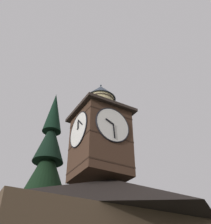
% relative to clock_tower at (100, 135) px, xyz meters
% --- Properties ---
extents(clock_tower, '(4.37, 4.37, 8.74)m').
position_rel_clock_tower_xyz_m(clock_tower, '(0.00, 0.00, 0.00)').
color(clock_tower, '#422B1E').
rests_on(clock_tower, building_main).
extents(pine_tree_behind, '(5.79, 5.79, 19.40)m').
position_rel_clock_tower_xyz_m(pine_tree_behind, '(2.05, -6.03, -4.24)').
color(pine_tree_behind, '#473323').
rests_on(pine_tree_behind, ground_plane).
extents(moon, '(1.58, 1.58, 1.58)m').
position_rel_clock_tower_xyz_m(moon, '(-14.60, -29.07, 0.35)').
color(moon, silver).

